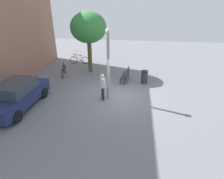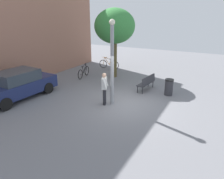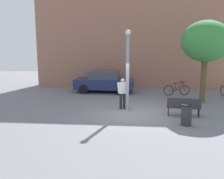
{
  "view_description": "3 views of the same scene",
  "coord_description": "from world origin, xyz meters",
  "px_view_note": "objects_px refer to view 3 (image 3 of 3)",
  "views": [
    {
      "loc": [
        -10.5,
        -1.11,
        5.58
      ],
      "look_at": [
        -0.56,
        0.25,
        0.7
      ],
      "focal_mm": 29.81,
      "sensor_mm": 36.0,
      "label": 1
    },
    {
      "loc": [
        -9.09,
        -4.28,
        4.4
      ],
      "look_at": [
        0.09,
        0.74,
        0.61
      ],
      "focal_mm": 33.47,
      "sensor_mm": 36.0,
      "label": 2
    },
    {
      "loc": [
        0.04,
        -12.57,
        3.56
      ],
      "look_at": [
        -1.19,
        1.22,
        0.98
      ],
      "focal_mm": 40.63,
      "sensor_mm": 36.0,
      "label": 3
    }
  ],
  "objects_px": {
    "lamppost": "(128,67)",
    "park_bench": "(184,106)",
    "bicycle_black": "(177,90)",
    "person_by_lamppost": "(123,91)",
    "plaza_tree": "(206,42)",
    "trash_bin": "(186,115)",
    "parked_car_navy": "(104,82)"
  },
  "relations": [
    {
      "from": "lamppost",
      "to": "park_bench",
      "type": "height_order",
      "value": "lamppost"
    },
    {
      "from": "bicycle_black",
      "to": "lamppost",
      "type": "bearing_deg",
      "value": -128.03
    },
    {
      "from": "person_by_lamppost",
      "to": "plaza_tree",
      "type": "distance_m",
      "value": 5.72
    },
    {
      "from": "plaza_tree",
      "to": "trash_bin",
      "type": "bearing_deg",
      "value": -112.08
    },
    {
      "from": "bicycle_black",
      "to": "trash_bin",
      "type": "height_order",
      "value": "bicycle_black"
    },
    {
      "from": "plaza_tree",
      "to": "parked_car_navy",
      "type": "distance_m",
      "value": 7.34
    },
    {
      "from": "bicycle_black",
      "to": "trash_bin",
      "type": "bearing_deg",
      "value": -95.54
    },
    {
      "from": "trash_bin",
      "to": "plaza_tree",
      "type": "bearing_deg",
      "value": 67.92
    },
    {
      "from": "trash_bin",
      "to": "lamppost",
      "type": "bearing_deg",
      "value": 139.39
    },
    {
      "from": "parked_car_navy",
      "to": "person_by_lamppost",
      "type": "bearing_deg",
      "value": -71.44
    },
    {
      "from": "park_bench",
      "to": "trash_bin",
      "type": "height_order",
      "value": "trash_bin"
    },
    {
      "from": "lamppost",
      "to": "bicycle_black",
      "type": "xyz_separation_m",
      "value": [
        3.25,
        4.15,
        -1.91
      ]
    },
    {
      "from": "park_bench",
      "to": "person_by_lamppost",
      "type": "bearing_deg",
      "value": 158.52
    },
    {
      "from": "lamppost",
      "to": "parked_car_navy",
      "type": "height_order",
      "value": "lamppost"
    },
    {
      "from": "bicycle_black",
      "to": "parked_car_navy",
      "type": "height_order",
      "value": "parked_car_navy"
    },
    {
      "from": "parked_car_navy",
      "to": "trash_bin",
      "type": "relative_size",
      "value": 4.5
    },
    {
      "from": "lamppost",
      "to": "park_bench",
      "type": "distance_m",
      "value": 3.39
    },
    {
      "from": "parked_car_navy",
      "to": "plaza_tree",
      "type": "bearing_deg",
      "value": -22.99
    },
    {
      "from": "plaza_tree",
      "to": "trash_bin",
      "type": "xyz_separation_m",
      "value": [
        -1.82,
        -4.48,
        -3.11
      ]
    },
    {
      "from": "park_bench",
      "to": "plaza_tree",
      "type": "bearing_deg",
      "value": 61.71
    },
    {
      "from": "lamppost",
      "to": "person_by_lamppost",
      "type": "bearing_deg",
      "value": 130.76
    },
    {
      "from": "park_bench",
      "to": "trash_bin",
      "type": "distance_m",
      "value": 1.37
    },
    {
      "from": "park_bench",
      "to": "trash_bin",
      "type": "xyz_separation_m",
      "value": [
        -0.14,
        -1.36,
        -0.07
      ]
    },
    {
      "from": "person_by_lamppost",
      "to": "lamppost",
      "type": "bearing_deg",
      "value": -49.24
    },
    {
      "from": "parked_car_navy",
      "to": "lamppost",
      "type": "bearing_deg",
      "value": -69.79
    },
    {
      "from": "bicycle_black",
      "to": "parked_car_navy",
      "type": "xyz_separation_m",
      "value": [
        -5.04,
        0.72,
        0.39
      ]
    },
    {
      "from": "person_by_lamppost",
      "to": "parked_car_navy",
      "type": "xyz_separation_m",
      "value": [
        -1.54,
        4.58,
        -0.19
      ]
    },
    {
      "from": "park_bench",
      "to": "bicycle_black",
      "type": "xyz_separation_m",
      "value": [
        0.48,
        5.05,
        -0.16
      ]
    },
    {
      "from": "park_bench",
      "to": "trash_bin",
      "type": "relative_size",
      "value": 1.73
    },
    {
      "from": "park_bench",
      "to": "bicycle_black",
      "type": "relative_size",
      "value": 0.92
    },
    {
      "from": "person_by_lamppost",
      "to": "trash_bin",
      "type": "distance_m",
      "value": 3.88
    },
    {
      "from": "plaza_tree",
      "to": "lamppost",
      "type": "bearing_deg",
      "value": -153.38
    }
  ]
}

